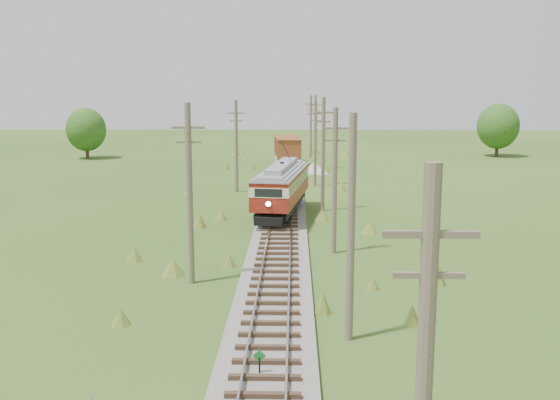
{
  "coord_description": "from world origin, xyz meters",
  "views": [
    {
      "loc": [
        0.95,
        -18.06,
        9.67
      ],
      "look_at": [
        0.0,
        22.29,
        2.42
      ],
      "focal_mm": 40.0,
      "sensor_mm": 36.0,
      "label": 1
    }
  ],
  "objects_px": {
    "streetcar": "(282,184)",
    "gondola": "(287,148)",
    "gravel_pile": "(315,168)",
    "switch_marker": "(259,362)"
  },
  "relations": [
    {
      "from": "switch_marker",
      "to": "streetcar",
      "type": "xyz_separation_m",
      "value": [
        0.2,
        26.91,
        1.9
      ]
    },
    {
      "from": "streetcar",
      "to": "gravel_pile",
      "type": "height_order",
      "value": "streetcar"
    },
    {
      "from": "switch_marker",
      "to": "gravel_pile",
      "type": "xyz_separation_m",
      "value": [
        3.54,
        52.2,
        -0.06
      ]
    },
    {
      "from": "streetcar",
      "to": "gondola",
      "type": "height_order",
      "value": "streetcar"
    },
    {
      "from": "streetcar",
      "to": "gondola",
      "type": "distance_m",
      "value": 32.92
    },
    {
      "from": "switch_marker",
      "to": "gondola",
      "type": "xyz_separation_m",
      "value": [
        0.2,
        59.83,
        1.55
      ]
    },
    {
      "from": "gravel_pile",
      "to": "switch_marker",
      "type": "bearing_deg",
      "value": -93.88
    },
    {
      "from": "switch_marker",
      "to": "gondola",
      "type": "relative_size",
      "value": 0.12
    },
    {
      "from": "gondola",
      "to": "gravel_pile",
      "type": "relative_size",
      "value": 2.6
    },
    {
      "from": "switch_marker",
      "to": "streetcar",
      "type": "bearing_deg",
      "value": 89.57
    }
  ]
}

